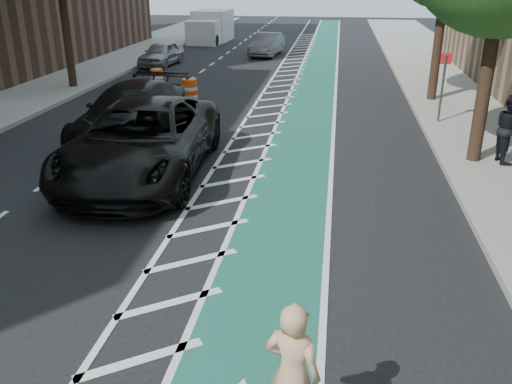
% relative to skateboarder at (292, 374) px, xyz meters
% --- Properties ---
extents(ground, '(120.00, 120.00, 0.00)m').
position_rel_skateboarder_xyz_m(ground, '(-3.70, 2.52, -1.00)').
color(ground, black).
rests_on(ground, ground).
extents(bike_lane, '(2.00, 90.00, 0.01)m').
position_rel_skateboarder_xyz_m(bike_lane, '(-0.70, 12.52, -0.99)').
color(bike_lane, '#19574C').
rests_on(bike_lane, ground).
extents(buffer_strip, '(1.40, 90.00, 0.01)m').
position_rel_skateboarder_xyz_m(buffer_strip, '(-2.20, 12.52, -0.99)').
color(buffer_strip, silver).
rests_on(buffer_strip, ground).
extents(sidewalk_right, '(5.00, 90.00, 0.15)m').
position_rel_skateboarder_xyz_m(sidewalk_right, '(5.80, 12.52, -0.92)').
color(sidewalk_right, gray).
rests_on(sidewalk_right, ground).
extents(curb_right, '(0.12, 90.00, 0.16)m').
position_rel_skateboarder_xyz_m(curb_right, '(3.35, 12.52, -0.92)').
color(curb_right, gray).
rests_on(curb_right, ground).
extents(curb_left, '(0.12, 90.00, 0.16)m').
position_rel_skateboarder_xyz_m(curb_left, '(-10.75, 12.52, -0.92)').
color(curb_left, gray).
rests_on(curb_left, ground).
extents(sign_post, '(0.35, 0.08, 2.47)m').
position_rel_skateboarder_xyz_m(sign_post, '(3.90, 14.52, 0.35)').
color(sign_post, '#4C4C4C').
rests_on(sign_post, ground).
extents(skateboarder, '(0.75, 0.60, 1.78)m').
position_rel_skateboarder_xyz_m(skateboarder, '(0.00, 0.00, 0.00)').
color(skateboarder, tan).
rests_on(skateboarder, skateboard).
extents(suv_near, '(3.51, 7.03, 1.91)m').
position_rel_skateboarder_xyz_m(suv_near, '(-4.61, 8.27, -0.04)').
color(suv_near, black).
rests_on(suv_near, ground).
extents(suv_far, '(2.74, 6.01, 1.71)m').
position_rel_skateboarder_xyz_m(suv_far, '(-6.10, 11.45, -0.14)').
color(suv_far, black).
rests_on(suv_far, ground).
extents(car_silver, '(1.94, 4.03, 1.33)m').
position_rel_skateboarder_xyz_m(car_silver, '(-9.62, 25.61, -0.33)').
color(car_silver, gray).
rests_on(car_silver, ground).
extents(car_grey, '(1.92, 4.33, 1.38)m').
position_rel_skateboarder_xyz_m(car_grey, '(-4.20, 30.42, -0.31)').
color(car_grey, slate).
rests_on(car_grey, ground).
extents(pedestrian, '(0.80, 0.98, 1.86)m').
position_rel_skateboarder_xyz_m(pedestrian, '(5.00, 10.35, 0.08)').
color(pedestrian, black).
rests_on(pedestrian, sidewalk_right).
extents(box_truck, '(2.63, 5.50, 2.25)m').
position_rel_skateboarder_xyz_m(box_truck, '(-9.35, 37.08, 0.04)').
color(box_truck, silver).
rests_on(box_truck, ground).
extents(barrel_a, '(0.70, 0.70, 0.96)m').
position_rel_skateboarder_xyz_m(barrel_a, '(-5.90, 11.52, -0.55)').
color(barrel_a, '#D8520B').
rests_on(barrel_a, ground).
extents(barrel_b, '(0.76, 0.76, 1.03)m').
position_rel_skateboarder_xyz_m(barrel_b, '(-5.50, 16.37, -0.51)').
color(barrel_b, '#F64E0C').
rests_on(barrel_b, ground).
extents(barrel_c, '(0.69, 0.69, 0.94)m').
position_rel_skateboarder_xyz_m(barrel_c, '(-7.70, 18.92, -0.55)').
color(barrel_c, '#E6590C').
rests_on(barrel_c, ground).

